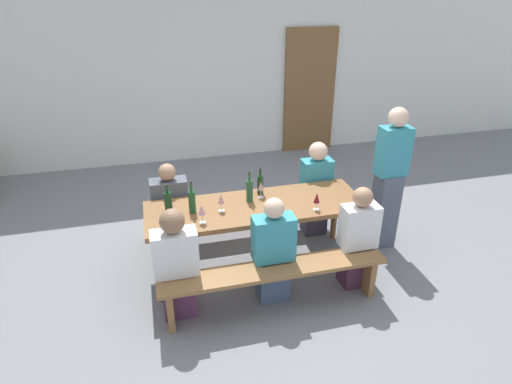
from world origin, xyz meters
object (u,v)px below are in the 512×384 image
(wine_glass_0, at_px, (261,186))
(wine_glass_1, at_px, (317,198))
(seated_guest_near_2, at_px, (357,240))
(bench_near, at_px, (274,276))
(wine_glass_2, at_px, (221,199))
(tasting_table, at_px, (256,212))
(seated_guest_near_1, at_px, (273,253))
(wooden_door, at_px, (310,91))
(wine_bottle_1, at_px, (168,203))
(seated_guest_far_0, at_px, (171,212))
(bench_far, at_px, (242,208))
(wine_bottle_0, at_px, (192,201))
(wine_glass_3, at_px, (202,210))
(seated_guest_far_1, at_px, (315,190))
(wine_bottle_3, at_px, (250,190))
(standing_host, at_px, (389,181))
(seated_guest_near_0, at_px, (177,266))
(wine_bottle_2, at_px, (260,184))

(wine_glass_0, bearing_deg, wine_glass_1, -40.31)
(seated_guest_near_2, bearing_deg, bench_near, 99.48)
(wine_glass_0, xyz_separation_m, wine_glass_2, (-0.45, -0.19, 0.00))
(tasting_table, xyz_separation_m, seated_guest_near_1, (0.03, -0.52, -0.16))
(wooden_door, height_order, wine_bottle_1, wooden_door)
(wine_glass_1, relative_size, wine_glass_2, 0.97)
(wine_glass_1, xyz_separation_m, seated_guest_far_0, (-1.39, 0.76, -0.37))
(tasting_table, bearing_deg, wine_glass_1, -23.40)
(bench_far, relative_size, seated_guest_far_0, 1.97)
(bench_near, height_order, wine_bottle_0, wine_bottle_0)
(wine_glass_3, bearing_deg, seated_guest_near_1, -26.89)
(tasting_table, distance_m, wine_glass_2, 0.42)
(seated_guest_near_2, relative_size, seated_guest_far_0, 1.01)
(tasting_table, height_order, seated_guest_far_1, seated_guest_far_1)
(bench_far, bearing_deg, wine_bottle_1, -143.71)
(wine_glass_0, distance_m, seated_guest_far_0, 1.07)
(wooden_door, xyz_separation_m, seated_guest_near_2, (-0.89, -3.76, -0.54))
(seated_guest_far_0, bearing_deg, wine_bottle_3, 62.60)
(seated_guest_near_2, bearing_deg, wine_bottle_0, 70.96)
(seated_guest_near_1, xyz_separation_m, standing_host, (1.50, 0.59, 0.30))
(wooden_door, distance_m, seated_guest_near_0, 4.63)
(wine_bottle_0, height_order, wine_bottle_1, wine_bottle_0)
(wine_glass_0, height_order, wine_glass_1, wine_glass_0)
(wine_bottle_1, xyz_separation_m, seated_guest_far_0, (0.03, 0.49, -0.37))
(wooden_door, height_order, bench_near, wooden_door)
(tasting_table, xyz_separation_m, wine_glass_0, (0.09, 0.15, 0.21))
(wine_bottle_1, xyz_separation_m, wine_glass_1, (1.42, -0.27, 0.00))
(wine_glass_0, xyz_separation_m, seated_guest_near_2, (0.81, -0.67, -0.37))
(wine_glass_3, bearing_deg, wine_bottle_2, 33.62)
(tasting_table, relative_size, seated_guest_near_1, 2.06)
(bench_far, height_order, seated_guest_near_0, seated_guest_near_0)
(wine_glass_1, xyz_separation_m, standing_host, (0.98, 0.32, -0.07))
(wine_bottle_0, xyz_separation_m, seated_guest_far_0, (-0.20, 0.51, -0.37))
(tasting_table, distance_m, seated_guest_near_2, 1.05)
(wooden_door, relative_size, wine_bottle_3, 6.40)
(wooden_door, relative_size, seated_guest_far_1, 1.80)
(bench_far, bearing_deg, wine_glass_1, -58.59)
(wine_bottle_2, xyz_separation_m, seated_guest_far_1, (0.75, 0.28, -0.30))
(bench_far, relative_size, wine_glass_3, 11.38)
(wine_glass_2, height_order, seated_guest_near_0, seated_guest_near_0)
(bench_near, height_order, wine_bottle_1, wine_bottle_1)
(wine_bottle_0, distance_m, seated_guest_near_0, 0.68)
(wooden_door, distance_m, wine_glass_3, 4.18)
(wine_bottle_0, distance_m, seated_guest_far_1, 1.62)
(seated_guest_near_2, bearing_deg, seated_guest_near_0, 90.00)
(wine_bottle_3, bearing_deg, wine_glass_3, -149.20)
(wooden_door, relative_size, wine_glass_1, 11.43)
(seated_guest_near_2, bearing_deg, bench_far, 37.04)
(bench_far, bearing_deg, seated_guest_near_2, -52.96)
(tasting_table, distance_m, wine_glass_0, 0.27)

